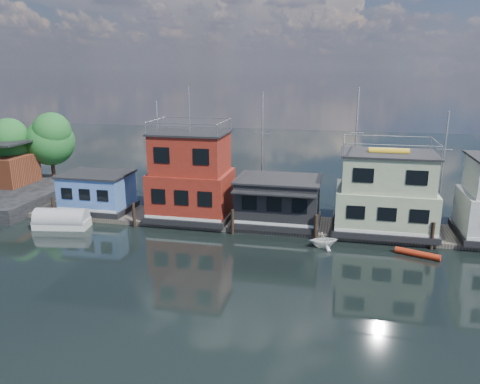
% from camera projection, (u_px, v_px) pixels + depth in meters
% --- Properties ---
extents(ground, '(160.00, 160.00, 0.00)m').
position_uv_depth(ground, '(260.00, 286.00, 30.44)').
color(ground, black).
rests_on(ground, ground).
extents(dock, '(48.00, 5.00, 0.40)m').
position_uv_depth(dock, '(283.00, 225.00, 41.72)').
color(dock, '#595147').
rests_on(dock, ground).
extents(houseboat_blue, '(6.40, 4.90, 3.66)m').
position_uv_depth(houseboat_blue, '(97.00, 192.00, 44.89)').
color(houseboat_blue, black).
rests_on(houseboat_blue, dock).
extents(houseboat_red, '(7.40, 5.90, 11.86)m').
position_uv_depth(houseboat_red, '(191.00, 178.00, 42.45)').
color(houseboat_red, black).
rests_on(houseboat_red, dock).
extents(houseboat_dark, '(7.40, 6.10, 4.06)m').
position_uv_depth(houseboat_dark, '(278.00, 201.00, 41.23)').
color(houseboat_dark, black).
rests_on(houseboat_dark, dock).
extents(houseboat_green, '(8.40, 5.90, 7.03)m').
position_uv_depth(houseboat_green, '(385.00, 194.00, 39.11)').
color(houseboat_green, black).
rests_on(houseboat_green, dock).
extents(pilings, '(42.28, 0.28, 2.20)m').
position_uv_depth(pilings, '(275.00, 225.00, 38.91)').
color(pilings, '#2D2116').
rests_on(pilings, ground).
extents(background_masts, '(36.40, 0.16, 12.00)m').
position_uv_depth(background_masts, '(341.00, 156.00, 45.02)').
color(background_masts, silver).
rests_on(background_masts, ground).
extents(shore, '(12.40, 15.72, 8.24)m').
position_uv_depth(shore, '(8.00, 164.00, 50.77)').
color(shore, black).
rests_on(shore, ground).
extents(tarp_runabout, '(4.97, 2.62, 1.92)m').
position_uv_depth(tarp_runabout, '(62.00, 220.00, 41.33)').
color(tarp_runabout, silver).
rests_on(tarp_runabout, ground).
extents(red_kayak, '(3.25, 1.61, 0.48)m').
position_uv_depth(red_kayak, '(417.00, 254.00, 35.13)').
color(red_kayak, '#B52C13').
rests_on(red_kayak, ground).
extents(dinghy_white, '(2.94, 2.75, 1.25)m').
position_uv_depth(dinghy_white, '(324.00, 240.00, 36.89)').
color(dinghy_white, white).
rests_on(dinghy_white, ground).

